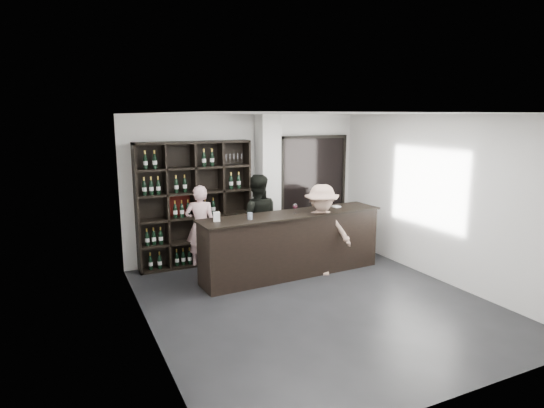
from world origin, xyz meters
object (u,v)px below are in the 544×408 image
wine_shelf (195,204)px  taster_black (257,221)px  taster_pink (201,226)px  customer (321,230)px  tasting_counter (292,244)px

wine_shelf → taster_black: (1.05, -0.55, -0.31)m
wine_shelf → taster_black: 1.22m
taster_pink → taster_black: (1.00, -0.38, 0.09)m
wine_shelf → customer: 2.46m
taster_pink → wine_shelf: bearing=-48.9°
tasting_counter → wine_shelf: bearing=134.5°
tasting_counter → taster_pink: size_ratio=2.18×
customer → wine_shelf: bearing=162.3°
wine_shelf → tasting_counter: bearing=-42.5°
taster_black → customer: (0.85, -0.97, -0.06)m
tasting_counter → customer: (0.48, -0.21, 0.26)m
taster_pink → taster_black: bearing=-176.8°
wine_shelf → tasting_counter: size_ratio=0.69×
customer → taster_pink: bearing=164.7°
wine_shelf → tasting_counter: (1.42, -1.30, -0.62)m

